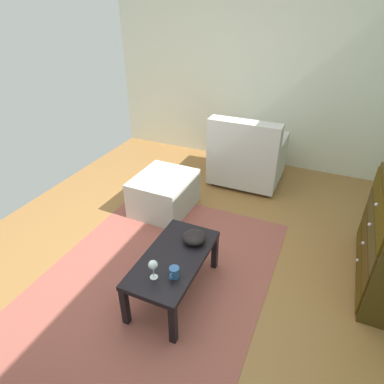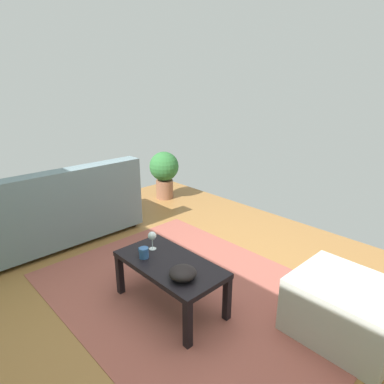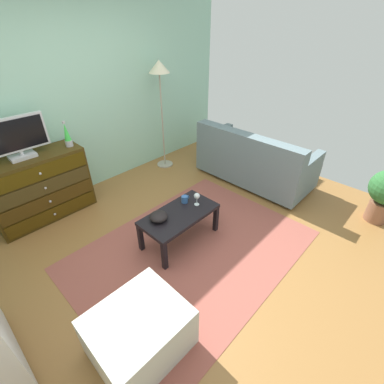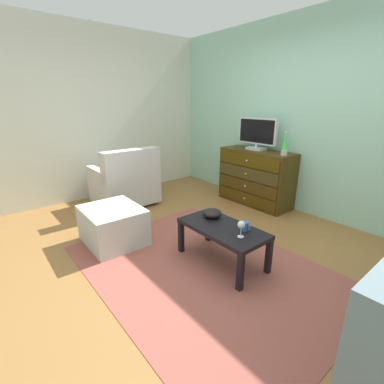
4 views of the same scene
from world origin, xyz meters
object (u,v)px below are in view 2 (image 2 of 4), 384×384
bowl_decorative (183,273)px  mug (144,253)px  ottoman (345,309)px  wine_glass (152,236)px  couch_large (57,211)px  coffee_table (170,268)px  potted_plant (164,171)px

bowl_decorative → mug: bearing=3.6°
mug → bowl_decorative: (-0.43, -0.03, 0.00)m
ottoman → wine_glass: bearing=25.6°
couch_large → coffee_table: bearing=-175.0°
potted_plant → coffee_table: bearing=141.8°
coffee_table → ottoman: ottoman is taller
mug → potted_plant: (1.84, -1.70, -0.00)m
coffee_table → mug: bearing=28.4°
couch_large → ottoman: (-2.86, -0.83, -0.13)m
bowl_decorative → potted_plant: bearing=-36.5°
wine_glass → couch_large: size_ratio=0.09×
bowl_decorative → couch_large: (2.01, 0.08, -0.10)m
ottoman → potted_plant: (3.12, -0.92, 0.22)m
mug → ottoman: (-1.29, -0.78, -0.23)m
wine_glass → couch_large: (1.51, 0.18, -0.17)m
mug → couch_large: 1.58m
coffee_table → mug: mug is taller
coffee_table → mug: size_ratio=7.88×
bowl_decorative → potted_plant: potted_plant is taller
coffee_table → couch_large: bearing=5.0°
bowl_decorative → couch_large: 2.01m
couch_large → potted_plant: couch_large is taller
bowl_decorative → potted_plant: 2.82m
mug → bowl_decorative: 0.43m
mug → wine_glass: bearing=-64.2°
wine_glass → ottoman: (-1.35, -0.65, -0.30)m
mug → couch_large: (1.58, 0.05, -0.10)m
bowl_decorative → ottoman: size_ratio=0.28×
mug → ottoman: bearing=-148.8°
couch_large → ottoman: size_ratio=2.52×
mug → bowl_decorative: bowl_decorative is taller
ottoman → couch_large: bearing=16.1°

